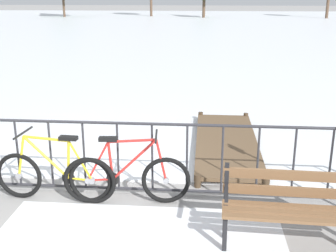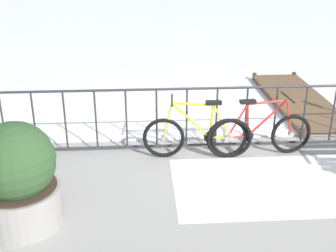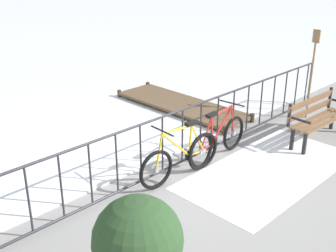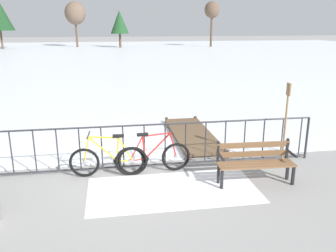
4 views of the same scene
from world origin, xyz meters
name	(u,v)px [view 2 (image 2 of 4)]	position (x,y,z in m)	size (l,w,h in m)	color
ground_plane	(215,149)	(0.00, 0.00, 0.00)	(160.00, 160.00, 0.00)	gray
snow_patch	(294,184)	(0.93, -1.20, 0.00)	(3.42, 1.68, 0.01)	white
railing_fence	(216,117)	(0.00, 0.00, 0.56)	(9.06, 0.06, 1.07)	#2D2D33
bicycle_near_railing	(259,134)	(0.64, -0.27, 0.37)	(1.71, 0.52, 0.97)	black
bicycle_second	(198,136)	(-0.33, -0.28, 0.37)	(1.71, 0.52, 0.97)	black
planter_with_shrub	(17,177)	(-2.66, -1.87, 0.62)	(0.96, 0.96, 1.30)	gray
wooden_dock	(298,99)	(2.08, 2.00, 0.12)	(1.10, 3.49, 0.20)	brown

